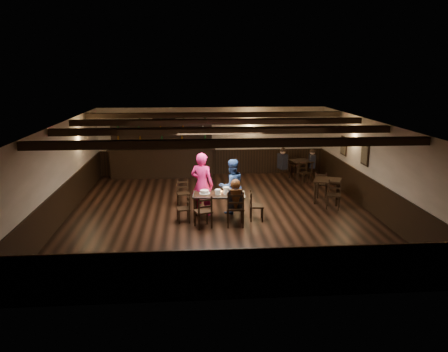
{
  "coord_description": "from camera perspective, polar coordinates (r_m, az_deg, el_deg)",
  "views": [
    {
      "loc": [
        -0.85,
        -12.29,
        4.16
      ],
      "look_at": [
        0.1,
        0.2,
        1.08
      ],
      "focal_mm": 35.0,
      "sensor_mm": 36.0,
      "label": 1
    }
  ],
  "objects": [
    {
      "name": "chair_end_left",
      "position": [
        12.2,
        -5.02,
        -3.97
      ],
      "size": [
        0.39,
        0.41,
        0.77
      ],
      "color": "black",
      "rests_on": "ground"
    },
    {
      "name": "bg_patron_left",
      "position": [
        16.68,
        7.66,
        2.32
      ],
      "size": [
        0.36,
        0.45,
        0.82
      ],
      "color": "black",
      "rests_on": "ground"
    },
    {
      "name": "man_blue",
      "position": [
        12.81,
        0.99,
        -1.37
      ],
      "size": [
        0.96,
        0.86,
        1.62
      ],
      "primitive_type": "imported",
      "rotation": [
        0.0,
        0.0,
        3.51
      ],
      "color": "navy",
      "rests_on": "ground"
    },
    {
      "name": "seated_person",
      "position": [
        11.71,
        1.49,
        -2.59
      ],
      "size": [
        0.36,
        0.54,
        0.88
      ],
      "color": "black",
      "rests_on": "ground"
    },
    {
      "name": "menu_blue",
      "position": [
        12.4,
        1.62,
        -2.15
      ],
      "size": [
        0.33,
        0.31,
        0.0
      ],
      "primitive_type": "cube",
      "rotation": [
        0.0,
        0.0,
        -0.58
      ],
      "color": "#111657",
      "rests_on": "dining_table"
    },
    {
      "name": "tea_light",
      "position": [
        12.35,
        -0.32,
        -2.11
      ],
      "size": [
        0.06,
        0.06,
        0.06
      ],
      "color": "#A5A8AD",
      "rests_on": "dining_table"
    },
    {
      "name": "back_table_a",
      "position": [
        14.26,
        13.37,
        -0.84
      ],
      "size": [
        1.07,
        1.07,
        0.75
      ],
      "color": "black",
      "rests_on": "ground"
    },
    {
      "name": "salt_shaker",
      "position": [
        12.19,
        1.08,
        -2.23
      ],
      "size": [
        0.03,
        0.03,
        0.08
      ],
      "primitive_type": "cylinder",
      "color": "silver",
      "rests_on": "dining_table"
    },
    {
      "name": "pepper_shaker",
      "position": [
        12.18,
        1.04,
        -2.25
      ],
      "size": [
        0.03,
        0.03,
        0.08
      ],
      "primitive_type": "cylinder",
      "color": "#A5A8AD",
      "rests_on": "dining_table"
    },
    {
      "name": "dining_table",
      "position": [
        12.27,
        -0.68,
        -2.77
      ],
      "size": [
        1.51,
        0.84,
        0.75
      ],
      "color": "black",
      "rests_on": "ground"
    },
    {
      "name": "chair_far_pushed",
      "position": [
        13.66,
        -5.38,
        -1.93
      ],
      "size": [
        0.43,
        0.41,
        0.81
      ],
      "color": "black",
      "rests_on": "ground"
    },
    {
      "name": "drink_glass",
      "position": [
        12.39,
        0.59,
        -1.88
      ],
      "size": [
        0.08,
        0.08,
        0.12
      ],
      "primitive_type": "cylinder",
      "color": "silver",
      "rests_on": "dining_table"
    },
    {
      "name": "bg_patron_right",
      "position": [
        17.04,
        11.45,
        2.26
      ],
      "size": [
        0.27,
        0.39,
        0.74
      ],
      "color": "black",
      "rests_on": "ground"
    },
    {
      "name": "back_table_b",
      "position": [
        17.03,
        9.99,
        1.67
      ],
      "size": [
        0.92,
        0.92,
        0.75
      ],
      "color": "black",
      "rests_on": "ground"
    },
    {
      "name": "menu_red",
      "position": [
        12.2,
        1.73,
        -2.42
      ],
      "size": [
        0.31,
        0.22,
        0.0
      ],
      "primitive_type": "cube",
      "rotation": [
        0.0,
        0.0,
        0.03
      ],
      "color": "maroon",
      "rests_on": "dining_table"
    },
    {
      "name": "ground",
      "position": [
        13.0,
        -0.38,
        -4.87
      ],
      "size": [
        10.0,
        10.0,
        0.0
      ],
      "primitive_type": "plane",
      "color": "black",
      "rests_on": "ground"
    },
    {
      "name": "chair_near_left",
      "position": [
        11.65,
        -2.62,
        -4.4
      ],
      "size": [
        0.53,
        0.51,
        0.9
      ],
      "color": "black",
      "rests_on": "ground"
    },
    {
      "name": "woman_pink",
      "position": [
        12.62,
        -2.9,
        -1.09
      ],
      "size": [
        0.8,
        0.68,
        1.85
      ],
      "primitive_type": "imported",
      "rotation": [
        0.0,
        0.0,
        2.71
      ],
      "color": "#F6198B",
      "rests_on": "ground"
    },
    {
      "name": "plate_stack_a",
      "position": [
        12.17,
        -0.8,
        -2.1
      ],
      "size": [
        0.16,
        0.16,
        0.15
      ],
      "primitive_type": "cylinder",
      "color": "white",
      "rests_on": "dining_table"
    },
    {
      "name": "chair_near_right",
      "position": [
        11.72,
        1.5,
        -3.95
      ],
      "size": [
        0.49,
        0.47,
        1.01
      ],
      "color": "black",
      "rests_on": "ground"
    },
    {
      "name": "plate_stack_b",
      "position": [
        12.23,
        0.3,
        -1.89
      ],
      "size": [
        0.17,
        0.17,
        0.2
      ],
      "primitive_type": "cylinder",
      "color": "white",
      "rests_on": "dining_table"
    },
    {
      "name": "cake",
      "position": [
        12.31,
        -2.55,
        -2.09
      ],
      "size": [
        0.3,
        0.3,
        0.1
      ],
      "color": "white",
      "rests_on": "dining_table"
    },
    {
      "name": "chair_end_right",
      "position": [
        12.29,
        3.94,
        -3.61
      ],
      "size": [
        0.4,
        0.42,
        0.84
      ],
      "color": "black",
      "rests_on": "ground"
    },
    {
      "name": "bar_counter",
      "position": [
        17.39,
        -8.07,
        2.27
      ],
      "size": [
        4.15,
        0.7,
        2.2
      ],
      "color": "black",
      "rests_on": "ground"
    },
    {
      "name": "room_shell",
      "position": [
        12.59,
        -0.36,
        2.74
      ],
      "size": [
        9.02,
        10.02,
        2.71
      ],
      "color": "beige",
      "rests_on": "ground"
    }
  ]
}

